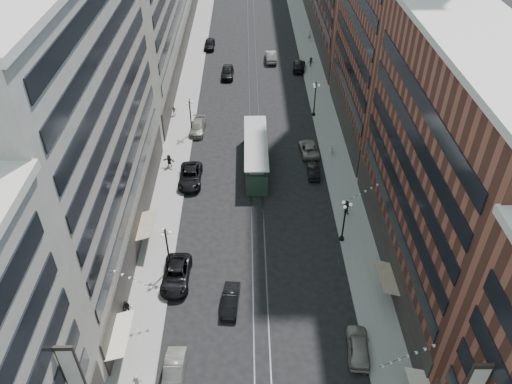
{
  "coord_description": "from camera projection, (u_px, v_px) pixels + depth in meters",
  "views": [
    {
      "loc": [
        -1.02,
        -8.09,
        38.14
      ],
      "look_at": [
        -0.21,
        34.51,
        5.0
      ],
      "focal_mm": 35.0,
      "sensor_mm": 36.0,
      "label": 1
    }
  ],
  "objects": [
    {
      "name": "lamppost_sw_far",
      "position": [
        168.0,
        248.0,
        49.87
      ],
      "size": [
        1.03,
        1.14,
        5.52
      ],
      "color": "black",
      "rests_on": "sidewalk_west"
    },
    {
      "name": "streetcar",
      "position": [
        256.0,
        155.0,
        65.66
      ],
      "size": [
        2.99,
        13.5,
        3.74
      ],
      "color": "#263C2C",
      "rests_on": "ground"
    },
    {
      "name": "car_10",
      "position": [
        313.0,
        170.0,
        64.66
      ],
      "size": [
        1.59,
        4.21,
        1.37
      ],
      "primitive_type": "imported",
      "rotation": [
        0.0,
        0.0,
        3.11
      ],
      "color": "black",
      "rests_on": "ground"
    },
    {
      "name": "car_5",
      "position": [
        231.0,
        300.0,
        47.63
      ],
      "size": [
        1.87,
        4.46,
        1.43
      ],
      "primitive_type": "imported",
      "rotation": [
        0.0,
        0.0,
        -0.08
      ],
      "color": "black",
      "rests_on": "ground"
    },
    {
      "name": "pedestrian_9",
      "position": [
        311.0,
        62.0,
        91.05
      ],
      "size": [
        1.16,
        0.6,
        1.71
      ],
      "primitive_type": "imported",
      "rotation": [
        0.0,
        0.0,
        0.13
      ],
      "color": "black",
      "rests_on": "sidewalk_east"
    },
    {
      "name": "car_2",
      "position": [
        176.0,
        275.0,
        50.06
      ],
      "size": [
        2.83,
        5.92,
        1.63
      ],
      "primitive_type": "imported",
      "rotation": [
        0.0,
        0.0,
        -0.02
      ],
      "color": "black",
      "rests_on": "ground"
    },
    {
      "name": "car_7",
      "position": [
        190.0,
        176.0,
        63.31
      ],
      "size": [
        2.82,
        6.08,
        1.69
      ],
      "primitive_type": "imported",
      "rotation": [
        0.0,
        0.0,
        0.0
      ],
      "color": "black",
      "rests_on": "ground"
    },
    {
      "name": "car_13",
      "position": [
        227.0,
        72.0,
        87.86
      ],
      "size": [
        2.19,
        5.26,
        1.78
      ],
      "primitive_type": "imported",
      "rotation": [
        0.0,
        0.0,
        -0.02
      ],
      "color": "black",
      "rests_on": "ground"
    },
    {
      "name": "car_8",
      "position": [
        198.0,
        127.0,
        73.14
      ],
      "size": [
        2.32,
        5.25,
        1.5
      ],
      "primitive_type": "imported",
      "rotation": [
        0.0,
        0.0,
        -0.04
      ],
      "color": "slate",
      "rests_on": "ground"
    },
    {
      "name": "car_12",
      "position": [
        299.0,
        66.0,
        90.38
      ],
      "size": [
        2.81,
        5.54,
        1.54
      ],
      "primitive_type": "imported",
      "rotation": [
        0.0,
        0.0,
        3.01
      ],
      "color": "black",
      "rests_on": "ground"
    },
    {
      "name": "car_4",
      "position": [
        358.0,
        346.0,
        43.47
      ],
      "size": [
        2.41,
        4.93,
        1.62
      ],
      "primitive_type": "imported",
      "rotation": [
        0.0,
        0.0,
        3.03
      ],
      "color": "gray",
      "rests_on": "ground"
    },
    {
      "name": "pedestrian_8",
      "position": [
        332.0,
        150.0,
        67.9
      ],
      "size": [
        0.75,
        0.75,
        1.75
      ],
      "primitive_type": "imported",
      "rotation": [
        0.0,
        0.0,
        3.91
      ],
      "color": "beige",
      "rests_on": "sidewalk_east"
    },
    {
      "name": "car_9",
      "position": [
        209.0,
        44.0,
        98.29
      ],
      "size": [
        2.12,
        5.04,
        1.7
      ],
      "primitive_type": "imported",
      "rotation": [
        0.0,
        0.0,
        -0.02
      ],
      "color": "black",
      "rests_on": "ground"
    },
    {
      "name": "car_11",
      "position": [
        309.0,
        148.0,
        68.7
      ],
      "size": [
        2.64,
        5.18,
        1.4
      ],
      "primitive_type": "imported",
      "rotation": [
        0.0,
        0.0,
        3.21
      ],
      "color": "gray",
      "rests_on": "ground"
    },
    {
      "name": "car_1",
      "position": [
        174.0,
        372.0,
        41.54
      ],
      "size": [
        1.79,
        4.72,
        1.54
      ],
      "primitive_type": "imported",
      "rotation": [
        0.0,
        0.0,
        -0.03
      ],
      "color": "slate",
      "rests_on": "ground"
    },
    {
      "name": "pedestrian_extra_0",
      "position": [
        310.0,
        35.0,
        101.3
      ],
      "size": [
        0.8,
        0.62,
        1.93
      ],
      "primitive_type": "imported",
      "rotation": [
        0.0,
        0.0,
        6.52
      ],
      "color": "#BDB79C",
      "rests_on": "sidewalk_east"
    },
    {
      "name": "rail_west",
      "position": [
        249.0,
        88.0,
        85.04
      ],
      "size": [
        0.12,
        180.0,
        0.02
      ],
      "primitive_type": "cube",
      "color": "#2D2D33",
      "rests_on": "ground"
    },
    {
      "name": "pedestrian_2",
      "position": [
        127.0,
        308.0,
        46.5
      ],
      "size": [
        0.9,
        0.55,
        1.76
      ],
      "primitive_type": "imported",
      "rotation": [
        0.0,
        0.0,
        -0.1
      ],
      "color": "black",
      "rests_on": "sidewalk_west"
    },
    {
      "name": "rail_east",
      "position": [
        257.0,
        87.0,
        85.06
      ],
      "size": [
        0.12,
        180.0,
        0.02
      ],
      "primitive_type": "cube",
      "color": "#2D2D33",
      "rests_on": "ground"
    },
    {
      "name": "sidewalk_west",
      "position": [
        189.0,
        88.0,
        84.85
      ],
      "size": [
        4.0,
        180.0,
        0.15
      ],
      "primitive_type": "cube",
      "color": "gray",
      "rests_on": "ground"
    },
    {
      "name": "pedestrian_7",
      "position": [
        347.0,
        207.0,
        58.26
      ],
      "size": [
        0.92,
        0.92,
        1.73
      ],
      "primitive_type": "imported",
      "rotation": [
        0.0,
        0.0,
        2.36
      ],
      "color": "black",
      "rests_on": "sidewalk_east"
    },
    {
      "name": "pedestrian_1",
      "position": [
        137.0,
        382.0,
        40.67
      ],
      "size": [
        0.8,
        0.47,
        1.59
      ],
      "primitive_type": "imported",
      "rotation": [
        0.0,
        0.0,
        3.2
      ],
      "color": "gray",
      "rests_on": "sidewalk_west"
    },
    {
      "name": "pedestrian_5",
      "position": [
        169.0,
        161.0,
        65.75
      ],
      "size": [
        1.71,
        0.89,
        1.77
      ],
      "primitive_type": "imported",
      "rotation": [
        0.0,
        0.0,
        -0.27
      ],
      "color": "black",
      "rests_on": "sidewalk_west"
    },
    {
      "name": "car_14",
      "position": [
        271.0,
        56.0,
        93.41
      ],
      "size": [
        1.97,
        5.43,
        1.78
      ],
      "primitive_type": "imported",
      "rotation": [
        0.0,
        0.0,
        3.16
      ],
      "color": "slate",
      "rests_on": "ground"
    },
    {
      "name": "building_east_mid",
      "position": [
        449.0,
        173.0,
        44.8
      ],
      "size": [
        8.0,
        30.0,
        24.0
      ],
      "primitive_type": "cube",
      "color": "brown",
      "rests_on": "ground"
    },
    {
      "name": "pedestrian_6",
      "position": [
        174.0,
        110.0,
        76.72
      ],
      "size": [
        1.05,
        0.68,
        1.65
      ],
      "primitive_type": "imported",
      "rotation": [
        0.0,
        0.0,
        2.88
      ],
      "color": "#AFAA91",
      "rests_on": "sidewalk_west"
    },
    {
      "name": "ground",
      "position": [
        254.0,
        117.0,
        77.17
      ],
      "size": [
        220.0,
        220.0,
        0.0
      ],
      "primitive_type": "plane",
      "color": "black",
      "rests_on": "ground"
    },
    {
      "name": "lamppost_se_mid",
      "position": [
        315.0,
        98.0,
        75.4
      ],
      "size": [
        1.03,
        1.14,
        5.52
      ],
      "color": "black",
      "rests_on": "sidewalk_east"
    },
    {
      "name": "building_west_mid",
      "position": [
        79.0,
        129.0,
        47.01
      ],
      "size": [
        8.0,
        36.0,
        28.0
      ],
      "primitive_type": "cube",
      "color": "#9D9A8C",
      "rests_on": "ground"
    },
    {
      "name": "sidewalk_east",
      "position": [
        318.0,
        87.0,
        85.18
      ],
      "size": [
        4.0,
        180.0,
        0.15
      ],
      "primitive_type": "cube",
      "color": "gray",
      "rests_on": "ground"
    },
    {
      "name": "lamppost_se_far",
      "position": [
        344.0,
        219.0,
        53.31
      ],
      "size": [
        1.03,
        1.14,
        5.52
      ],
      "color": "black",
      "rests_on": "sidewalk_east"
    },
    {
      "name": "lamppost_sw_mid",
      "position": [
        190.0,
        115.0,
        71.18
      ],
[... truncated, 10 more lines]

